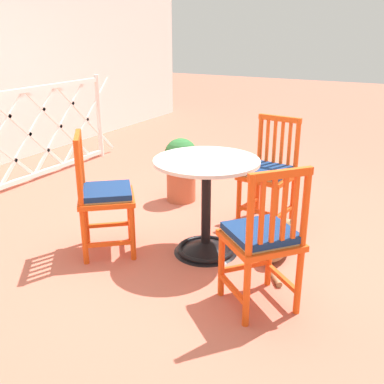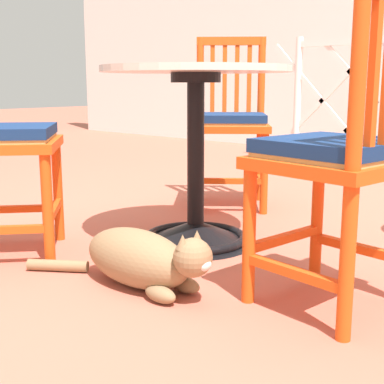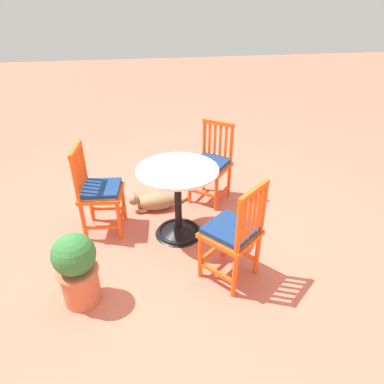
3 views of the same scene
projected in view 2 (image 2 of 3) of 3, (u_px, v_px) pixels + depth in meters
ground_plane at (202, 245)px, 2.26m from camera, size 24.00×24.00×0.00m
cafe_table at (196, 177)px, 2.23m from camera, size 0.76×0.76×0.73m
orange_chair_near_fence at (340, 159)px, 1.55m from camera, size 0.45×0.45×0.91m
orange_chair_at_corner at (231, 124)px, 2.91m from camera, size 0.56×0.56×0.91m
tabby_cat at (144, 260)px, 1.76m from camera, size 0.73×0.28×0.23m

